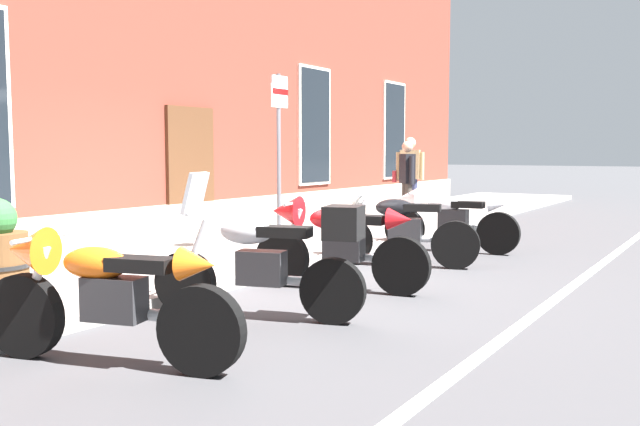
{
  "coord_description": "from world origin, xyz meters",
  "views": [
    {
      "loc": [
        -6.72,
        -4.88,
        1.56
      ],
      "look_at": [
        1.49,
        0.24,
        0.69
      ],
      "focal_mm": 38.73,
      "sensor_mm": 36.0,
      "label": 1
    }
  ],
  "objects_px": {
    "parking_sign": "(279,138)",
    "motorcycle_white_sport": "(445,217)",
    "motorcycle_orange_sport": "(99,291)",
    "motorcycle_silver_touring": "(269,259)",
    "pedestrian_dark_jacket": "(407,178)",
    "pedestrian_tan_coat": "(410,173)",
    "motorcycle_red_sport": "(333,240)",
    "motorcycle_black_naked": "(400,231)"
  },
  "relations": [
    {
      "from": "motorcycle_white_sport",
      "to": "pedestrian_dark_jacket",
      "type": "distance_m",
      "value": 2.86
    },
    {
      "from": "motorcycle_white_sport",
      "to": "motorcycle_silver_touring",
      "type": "bearing_deg",
      "value": -177.04
    },
    {
      "from": "motorcycle_orange_sport",
      "to": "parking_sign",
      "type": "xyz_separation_m",
      "value": [
        4.66,
        1.69,
        1.2
      ]
    },
    {
      "from": "pedestrian_dark_jacket",
      "to": "pedestrian_tan_coat",
      "type": "xyz_separation_m",
      "value": [
        0.85,
        0.34,
        0.06
      ]
    },
    {
      "from": "motorcycle_silver_touring",
      "to": "motorcycle_red_sport",
      "type": "distance_m",
      "value": 1.5
    },
    {
      "from": "parking_sign",
      "to": "motorcycle_orange_sport",
      "type": "bearing_deg",
      "value": -160.07
    },
    {
      "from": "pedestrian_tan_coat",
      "to": "motorcycle_white_sport",
      "type": "bearing_deg",
      "value": -146.83
    },
    {
      "from": "motorcycle_white_sport",
      "to": "pedestrian_dark_jacket",
      "type": "bearing_deg",
      "value": 36.92
    },
    {
      "from": "motorcycle_silver_touring",
      "to": "motorcycle_red_sport",
      "type": "relative_size",
      "value": 0.98
    },
    {
      "from": "motorcycle_orange_sport",
      "to": "parking_sign",
      "type": "distance_m",
      "value": 5.1
    },
    {
      "from": "motorcycle_orange_sport",
      "to": "motorcycle_white_sport",
      "type": "xyz_separation_m",
      "value": [
        6.79,
        0.03,
        -0.01
      ]
    },
    {
      "from": "motorcycle_silver_touring",
      "to": "motorcycle_white_sport",
      "type": "height_order",
      "value": "motorcycle_silver_touring"
    },
    {
      "from": "pedestrian_tan_coat",
      "to": "motorcycle_orange_sport",
      "type": "bearing_deg",
      "value": -168.24
    },
    {
      "from": "motorcycle_black_naked",
      "to": "pedestrian_tan_coat",
      "type": "xyz_separation_m",
      "value": [
        4.78,
        2.05,
        0.61
      ]
    },
    {
      "from": "motorcycle_black_naked",
      "to": "pedestrian_dark_jacket",
      "type": "distance_m",
      "value": 4.32
    },
    {
      "from": "motorcycle_white_sport",
      "to": "parking_sign",
      "type": "xyz_separation_m",
      "value": [
        -2.12,
        1.66,
        1.21
      ]
    },
    {
      "from": "parking_sign",
      "to": "motorcycle_white_sport",
      "type": "bearing_deg",
      "value": -38.06
    },
    {
      "from": "motorcycle_silver_touring",
      "to": "pedestrian_dark_jacket",
      "type": "height_order",
      "value": "pedestrian_dark_jacket"
    },
    {
      "from": "pedestrian_dark_jacket",
      "to": "motorcycle_black_naked",
      "type": "bearing_deg",
      "value": -156.44
    },
    {
      "from": "motorcycle_white_sport",
      "to": "parking_sign",
      "type": "distance_m",
      "value": 2.95
    },
    {
      "from": "motorcycle_orange_sport",
      "to": "motorcycle_red_sport",
      "type": "distance_m",
      "value": 3.26
    },
    {
      "from": "motorcycle_orange_sport",
      "to": "motorcycle_white_sport",
      "type": "bearing_deg",
      "value": 0.25
    },
    {
      "from": "motorcycle_orange_sport",
      "to": "parking_sign",
      "type": "height_order",
      "value": "parking_sign"
    },
    {
      "from": "motorcycle_red_sport",
      "to": "parking_sign",
      "type": "xyz_separation_m",
      "value": [
        1.4,
        1.73,
        1.18
      ]
    },
    {
      "from": "motorcycle_orange_sport",
      "to": "motorcycle_white_sport",
      "type": "relative_size",
      "value": 0.97
    },
    {
      "from": "pedestrian_dark_jacket",
      "to": "parking_sign",
      "type": "relative_size",
      "value": 0.65
    },
    {
      "from": "pedestrian_dark_jacket",
      "to": "pedestrian_tan_coat",
      "type": "bearing_deg",
      "value": 21.54
    },
    {
      "from": "motorcycle_white_sport",
      "to": "motorcycle_red_sport",
      "type": "bearing_deg",
      "value": -178.92
    },
    {
      "from": "motorcycle_black_naked",
      "to": "motorcycle_red_sport",
      "type": "bearing_deg",
      "value": -178.56
    },
    {
      "from": "motorcycle_red_sport",
      "to": "motorcycle_orange_sport",
      "type": "bearing_deg",
      "value": 179.35
    },
    {
      "from": "pedestrian_tan_coat",
      "to": "parking_sign",
      "type": "relative_size",
      "value": 0.68
    },
    {
      "from": "motorcycle_red_sport",
      "to": "parking_sign",
      "type": "bearing_deg",
      "value": 50.97
    },
    {
      "from": "motorcycle_black_naked",
      "to": "pedestrian_dark_jacket",
      "type": "height_order",
      "value": "pedestrian_dark_jacket"
    },
    {
      "from": "motorcycle_red_sport",
      "to": "motorcycle_silver_touring",
      "type": "bearing_deg",
      "value": -172.63
    },
    {
      "from": "motorcycle_orange_sport",
      "to": "pedestrian_tan_coat",
      "type": "height_order",
      "value": "pedestrian_tan_coat"
    },
    {
      "from": "motorcycle_red_sport",
      "to": "pedestrian_dark_jacket",
      "type": "bearing_deg",
      "value": 16.94
    },
    {
      "from": "motorcycle_black_naked",
      "to": "parking_sign",
      "type": "bearing_deg",
      "value": 104.91
    },
    {
      "from": "pedestrian_dark_jacket",
      "to": "pedestrian_tan_coat",
      "type": "distance_m",
      "value": 0.92
    },
    {
      "from": "motorcycle_orange_sport",
      "to": "motorcycle_silver_touring",
      "type": "xyz_separation_m",
      "value": [
        1.77,
        -0.23,
        0.02
      ]
    },
    {
      "from": "motorcycle_orange_sport",
      "to": "pedestrian_tan_coat",
      "type": "relative_size",
      "value": 1.21
    },
    {
      "from": "pedestrian_tan_coat",
      "to": "parking_sign",
      "type": "height_order",
      "value": "parking_sign"
    },
    {
      "from": "motorcycle_orange_sport",
      "to": "pedestrian_dark_jacket",
      "type": "distance_m",
      "value": 9.22
    }
  ]
}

